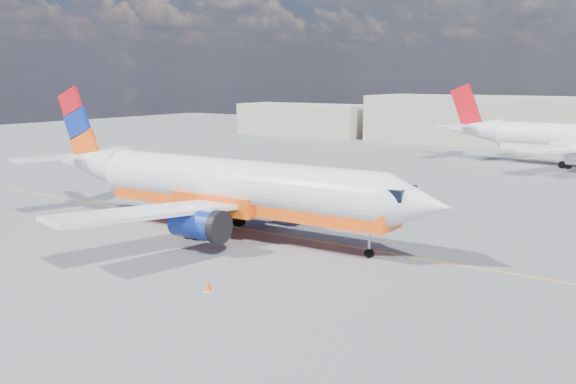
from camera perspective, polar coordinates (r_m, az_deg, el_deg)
The scene contains 5 objects.
ground at distance 42.23m, azimuth -1.16°, elevation -4.95°, with size 240.00×240.00×0.00m, color #5C5C61.
taxi_line at distance 44.61m, azimuth 1.11°, elevation -4.12°, with size 70.00×0.15×0.01m, color yellow.
terminal_annex at distance 125.88m, azimuth 1.49°, elevation 6.45°, with size 26.00×10.00×6.00m, color #BBB4A1.
main_jet at distance 45.39m, azimuth -5.66°, elevation 0.53°, with size 34.27×27.11×10.39m.
traffic_cone at distance 33.93m, azimuth -7.07°, elevation -8.30°, with size 0.43×0.43×0.61m.
Camera 1 is at (23.96, -33.01, 10.95)m, focal length 40.00 mm.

